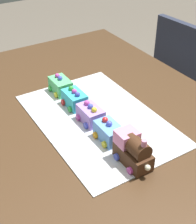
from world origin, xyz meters
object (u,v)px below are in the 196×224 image
(dining_table, at_px, (92,135))
(chair, at_px, (192,85))
(cake_car_caboose_mint_green, at_px, (61,85))
(cake_locomotive, at_px, (133,150))
(cake_car_gondola_sky_blue, at_px, (109,132))
(cake_car_hopper_turquoise, at_px, (75,99))
(cake_car_tanker_lavender, at_px, (91,114))

(dining_table, bearing_deg, chair, -72.44)
(dining_table, height_order, cake_car_caboose_mint_green, cake_car_caboose_mint_green)
(cake_locomotive, height_order, cake_car_gondola_sky_blue, cake_locomotive)
(cake_car_gondola_sky_blue, bearing_deg, cake_car_hopper_turquoise, 0.00)
(cake_locomotive, height_order, cake_car_caboose_mint_green, cake_locomotive)
(cake_car_gondola_sky_blue, bearing_deg, dining_table, -11.60)
(dining_table, distance_m, cake_car_tanker_lavender, 0.15)
(cake_car_gondola_sky_blue, bearing_deg, cake_locomotive, 180.00)
(dining_table, distance_m, cake_car_hopper_turquoise, 0.16)
(cake_car_hopper_turquoise, xyz_separation_m, cake_car_caboose_mint_green, (0.12, 0.00, -0.00))
(cake_locomotive, bearing_deg, cake_car_caboose_mint_green, 0.00)
(dining_table, distance_m, cake_car_caboose_mint_green, 0.24)
(cake_locomotive, bearing_deg, dining_table, -6.59)
(chair, bearing_deg, dining_table, 103.22)
(dining_table, xyz_separation_m, cake_car_caboose_mint_green, (0.19, 0.03, 0.14))
(cake_car_caboose_mint_green, bearing_deg, chair, -84.97)
(cake_car_gondola_sky_blue, xyz_separation_m, cake_car_tanker_lavender, (0.12, 0.00, 0.00))
(dining_table, distance_m, cake_locomotive, 0.34)
(chair, distance_m, cake_car_hopper_turquoise, 0.94)
(cake_car_gondola_sky_blue, relative_size, cake_car_caboose_mint_green, 1.00)
(cake_locomotive, bearing_deg, cake_car_hopper_turquoise, 0.00)
(chair, distance_m, cake_locomotive, 1.08)
(cake_locomotive, distance_m, cake_car_hopper_turquoise, 0.37)
(cake_locomotive, bearing_deg, chair, -57.15)
(chair, xyz_separation_m, cake_car_hopper_turquoise, (-0.19, 0.87, 0.30))
(dining_table, bearing_deg, cake_car_caboose_mint_green, 10.36)
(chair, bearing_deg, cake_car_tanker_lavender, 105.49)
(cake_car_hopper_turquoise, bearing_deg, chair, -77.33)
(cake_car_caboose_mint_green, bearing_deg, cake_car_hopper_turquoise, 180.00)
(chair, distance_m, cake_car_caboose_mint_green, 0.92)
(dining_table, distance_m, cake_car_gondola_sky_blue, 0.22)
(cake_car_caboose_mint_green, bearing_deg, dining_table, -169.64)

